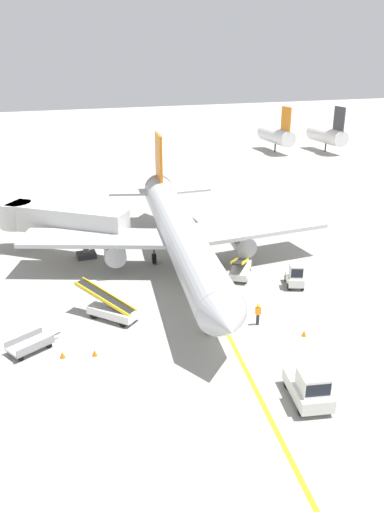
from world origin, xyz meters
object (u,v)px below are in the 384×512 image
object	(u,v)px
belt_loader_aft_hold	(241,268)
belt_loader_forward_hold	(112,309)
safety_cone_nose_left	(62,355)
airliner	(180,232)
safety_cone_nose_right	(95,353)
baggage_cart_loaded	(30,345)
ground_crew_marshaller	(258,313)
baggage_tug_near_wing	(295,276)
jet_bridge	(54,219)
safety_cone_wingtip_left	(304,333)
pushback_tug	(309,387)

from	to	relation	value
belt_loader_aft_hold	belt_loader_forward_hold	bearing A→B (deg)	-162.96
belt_loader_forward_hold	safety_cone_nose_left	size ratio (longest dim) A/B	10.33
belt_loader_forward_hold	airliner	bearing A→B (deg)	43.63
belt_loader_aft_hold	safety_cone_nose_right	distance (m)	16.54
airliner	belt_loader_forward_hold	xyz separation A→B (m)	(-7.80, -7.44, -2.64)
baggage_cart_loaded	ground_crew_marshaller	distance (m)	15.94
belt_loader_aft_hold	ground_crew_marshaller	world-z (taller)	belt_loader_aft_hold
baggage_tug_near_wing	safety_cone_nose_left	distance (m)	20.28
airliner	safety_cone_nose_right	size ratio (longest dim) A/B	80.19
belt_loader_forward_hold	baggage_tug_near_wing	bearing A→B (deg)	1.32
jet_bridge	safety_cone_nose_left	distance (m)	19.22
belt_loader_aft_hold	safety_cone_wingtip_left	world-z (taller)	belt_loader_aft_hold
ground_crew_marshaller	safety_cone_wingtip_left	xyz separation A→B (m)	(2.35, -2.55, -0.69)
belt_loader_forward_hold	belt_loader_aft_hold	size ratio (longest dim) A/B	0.93
belt_loader_forward_hold	safety_cone_wingtip_left	distance (m)	14.07
baggage_tug_near_wing	belt_loader_aft_hold	size ratio (longest dim) A/B	0.55
baggage_tug_near_wing	baggage_cart_loaded	world-z (taller)	baggage_tug_near_wing
pushback_tug	belt_loader_forward_hold	distance (m)	15.95
airliner	ground_crew_marshaller	size ratio (longest dim) A/B	20.75
safety_cone_nose_left	safety_cone_wingtip_left	bearing A→B (deg)	-10.03
belt_loader_forward_hold	baggage_cart_loaded	world-z (taller)	belt_loader_forward_hold
belt_loader_forward_hold	belt_loader_aft_hold	world-z (taller)	same
jet_bridge	baggage_tug_near_wing	bearing A→B (deg)	-38.44
belt_loader_aft_hold	safety_cone_wingtip_left	bearing A→B (deg)	-90.06
baggage_tug_near_wing	airliner	bearing A→B (deg)	138.02
belt_loader_forward_hold	belt_loader_aft_hold	xyz separation A→B (m)	(12.19, 3.74, 0.00)
baggage_tug_near_wing	pushback_tug	bearing A→B (deg)	-117.09
belt_loader_aft_hold	baggage_cart_loaded	world-z (taller)	belt_loader_aft_hold
ground_crew_marshaller	safety_cone_nose_left	bearing A→B (deg)	178.64
safety_cone_nose_left	baggage_tug_near_wing	bearing A→B (deg)	12.83
jet_bridge	ground_crew_marshaller	distance (m)	22.91
pushback_tug	safety_cone_nose_left	size ratio (longest dim) A/B	8.88
safety_cone_nose_right	safety_cone_wingtip_left	bearing A→B (deg)	-9.58
belt_loader_forward_hold	ground_crew_marshaller	xyz separation A→B (m)	(9.83, -4.47, 0.13)
airliner	baggage_tug_near_wing	world-z (taller)	airliner
baggage_cart_loaded	safety_cone_nose_left	size ratio (longest dim) A/B	8.40
baggage_tug_near_wing	belt_loader_forward_hold	xyz separation A→B (m)	(-15.67, -0.36, -0.15)
airliner	ground_crew_marshaller	distance (m)	12.34
airliner	ground_crew_marshaller	xyz separation A→B (m)	(2.03, -11.91, -2.51)
safety_cone_nose_left	ground_crew_marshaller	bearing A→B (deg)	-1.36
airliner	safety_cone_wingtip_left	bearing A→B (deg)	-73.16
pushback_tug	baggage_tug_near_wing	size ratio (longest dim) A/B	1.44
airliner	belt_loader_forward_hold	bearing A→B (deg)	-136.37
baggage_tug_near_wing	belt_loader_forward_hold	world-z (taller)	belt_loader_forward_hold
baggage_cart_loaded	safety_cone_wingtip_left	distance (m)	18.70
belt_loader_forward_hold	safety_cone_wingtip_left	world-z (taller)	belt_loader_forward_hold
baggage_cart_loaded	safety_cone_wingtip_left	xyz separation A→B (m)	(18.17, -4.41, -0.25)
airliner	jet_bridge	bearing A→B (deg)	144.55
pushback_tug	belt_loader_forward_hold	xyz separation A→B (m)	(-8.62, 13.42, -0.22)
airliner	belt_loader_aft_hold	world-z (taller)	airliner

